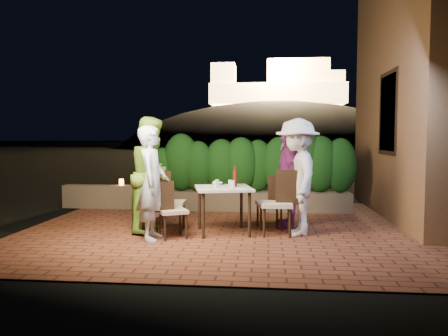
# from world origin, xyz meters

# --- Properties ---
(ground) EXTENTS (400.00, 400.00, 0.00)m
(ground) POSITION_xyz_m (0.00, 0.00, -0.02)
(ground) COLOR black
(ground) RESTS_ON ground
(terrace_floor) EXTENTS (7.00, 6.00, 0.15)m
(terrace_floor) POSITION_xyz_m (0.00, 0.50, -0.07)
(terrace_floor) COLOR brown
(terrace_floor) RESTS_ON ground
(building_wall) EXTENTS (1.60, 5.00, 5.00)m
(building_wall) POSITION_xyz_m (3.60, 2.00, 2.50)
(building_wall) COLOR brown
(building_wall) RESTS_ON ground
(window_pane) EXTENTS (0.08, 1.00, 1.40)m
(window_pane) POSITION_xyz_m (2.82, 1.50, 2.00)
(window_pane) COLOR black
(window_pane) RESTS_ON building_wall
(window_frame) EXTENTS (0.06, 1.15, 1.55)m
(window_frame) POSITION_xyz_m (2.81, 1.50, 2.00)
(window_frame) COLOR black
(window_frame) RESTS_ON building_wall
(planter) EXTENTS (4.20, 0.55, 0.40)m
(planter) POSITION_xyz_m (0.20, 2.30, 0.20)
(planter) COLOR brown
(planter) RESTS_ON ground
(hedge) EXTENTS (4.00, 0.70, 1.10)m
(hedge) POSITION_xyz_m (0.20, 2.30, 0.95)
(hedge) COLOR #133D11
(hedge) RESTS_ON planter
(parapet) EXTENTS (2.20, 0.30, 0.50)m
(parapet) POSITION_xyz_m (-2.80, 2.30, 0.25)
(parapet) COLOR brown
(parapet) RESTS_ON ground
(hill) EXTENTS (52.00, 40.00, 22.00)m
(hill) POSITION_xyz_m (2.00, 60.00, -4.00)
(hill) COLOR black
(hill) RESTS_ON ground
(fortress) EXTENTS (26.00, 8.00, 8.00)m
(fortress) POSITION_xyz_m (2.00, 60.00, 10.50)
(fortress) COLOR #FFCC7A
(fortress) RESTS_ON hill
(dining_table) EXTENTS (1.05, 1.05, 0.75)m
(dining_table) POSITION_xyz_m (-0.14, 0.03, 0.38)
(dining_table) COLOR white
(dining_table) RESTS_ON ground
(plate_nw) EXTENTS (0.20, 0.20, 0.01)m
(plate_nw) POSITION_xyz_m (-0.35, -0.21, 0.76)
(plate_nw) COLOR white
(plate_nw) RESTS_ON dining_table
(plate_sw) EXTENTS (0.21, 0.21, 0.01)m
(plate_sw) POSITION_xyz_m (-0.43, 0.21, 0.76)
(plate_sw) COLOR white
(plate_sw) RESTS_ON dining_table
(plate_ne) EXTENTS (0.22, 0.22, 0.01)m
(plate_ne) POSITION_xyz_m (0.20, -0.14, 0.76)
(plate_ne) COLOR white
(plate_ne) RESTS_ON dining_table
(plate_se) EXTENTS (0.21, 0.21, 0.01)m
(plate_se) POSITION_xyz_m (0.10, 0.29, 0.76)
(plate_se) COLOR white
(plate_se) RESTS_ON dining_table
(plate_centre) EXTENTS (0.22, 0.22, 0.01)m
(plate_centre) POSITION_xyz_m (-0.11, 0.07, 0.76)
(plate_centre) COLOR white
(plate_centre) RESTS_ON dining_table
(plate_front) EXTENTS (0.24, 0.24, 0.01)m
(plate_front) POSITION_xyz_m (-0.03, -0.25, 0.76)
(plate_front) COLOR white
(plate_front) RESTS_ON dining_table
(glass_nw) EXTENTS (0.07, 0.07, 0.12)m
(glass_nw) POSITION_xyz_m (-0.25, -0.16, 0.81)
(glass_nw) COLOR silver
(glass_nw) RESTS_ON dining_table
(glass_sw) EXTENTS (0.06, 0.06, 0.11)m
(glass_sw) POSITION_xyz_m (-0.26, 0.20, 0.80)
(glass_sw) COLOR silver
(glass_sw) RESTS_ON dining_table
(glass_ne) EXTENTS (0.07, 0.07, 0.11)m
(glass_ne) POSITION_xyz_m (0.02, -0.03, 0.81)
(glass_ne) COLOR silver
(glass_ne) RESTS_ON dining_table
(glass_se) EXTENTS (0.06, 0.06, 0.10)m
(glass_se) POSITION_xyz_m (-0.05, 0.22, 0.80)
(glass_se) COLOR silver
(glass_se) RESTS_ON dining_table
(beer_bottle) EXTENTS (0.07, 0.07, 0.34)m
(beer_bottle) POSITION_xyz_m (0.04, 0.09, 0.92)
(beer_bottle) COLOR #501C0D
(beer_bottle) RESTS_ON dining_table
(bowl) EXTENTS (0.20, 0.20, 0.05)m
(bowl) POSITION_xyz_m (-0.27, 0.31, 0.77)
(bowl) COLOR white
(bowl) RESTS_ON dining_table
(chair_left_front) EXTENTS (0.55, 0.55, 0.88)m
(chair_left_front) POSITION_xyz_m (-0.88, -0.39, 0.44)
(chair_left_front) COLOR black
(chair_left_front) RESTS_ON ground
(chair_left_back) EXTENTS (0.48, 0.48, 0.99)m
(chair_left_back) POSITION_xyz_m (-1.02, 0.06, 0.50)
(chair_left_back) COLOR black
(chair_left_back) RESTS_ON ground
(chair_right_front) EXTENTS (0.48, 0.48, 1.04)m
(chair_right_front) POSITION_xyz_m (0.72, -0.04, 0.52)
(chair_right_front) COLOR black
(chair_right_front) RESTS_ON ground
(chair_right_back) EXTENTS (0.48, 0.48, 0.90)m
(chair_right_back) POSITION_xyz_m (0.60, 0.46, 0.45)
(chair_right_back) COLOR black
(chair_right_back) RESTS_ON ground
(diner_blue) EXTENTS (0.44, 0.65, 1.72)m
(diner_blue) POSITION_xyz_m (-1.16, -0.53, 0.86)
(diner_blue) COLOR silver
(diner_blue) RESTS_ON ground
(diner_green) EXTENTS (0.84, 1.01, 1.88)m
(diner_green) POSITION_xyz_m (-1.31, 0.07, 0.94)
(diner_green) COLOR #81BB3A
(diner_green) RESTS_ON ground
(diner_white) EXTENTS (0.80, 1.25, 1.85)m
(diner_white) POSITION_xyz_m (1.04, 0.03, 0.92)
(diner_white) COLOR silver
(diner_white) RESTS_ON ground
(diner_purple) EXTENTS (0.45, 1.03, 1.74)m
(diner_purple) POSITION_xyz_m (0.93, 0.61, 0.87)
(diner_purple) COLOR #802A7E
(diner_purple) RESTS_ON ground
(parapet_lamp) EXTENTS (0.10, 0.10, 0.14)m
(parapet_lamp) POSITION_xyz_m (-2.61, 2.30, 0.57)
(parapet_lamp) COLOR orange
(parapet_lamp) RESTS_ON parapet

